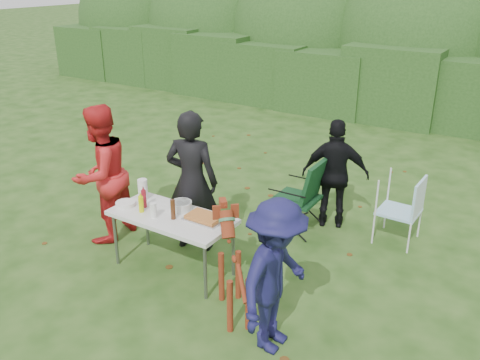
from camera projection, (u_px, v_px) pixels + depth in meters
The scene contains 20 objects.
ground at pixel (189, 272), 6.17m from camera, with size 80.00×80.00×0.00m, color #1E4211.
hedge_row at pixel (395, 85), 12.06m from camera, with size 22.00×1.40×1.70m, color #23471C.
shrub_backdrop at pixel (417, 44), 13.02m from camera, with size 20.00×2.60×3.20m, color #3D6628.
folding_table at pixel (172, 219), 5.98m from camera, with size 1.50×0.70×0.74m.
person_cook at pixel (192, 182), 6.41m from camera, with size 0.68×0.44×1.86m, color black.
person_red_jacket at pixel (101, 174), 6.64m from camera, with size 0.90×0.70×1.85m, color red.
person_black_puffy at pixel (335, 174), 7.02m from camera, with size 0.92×0.38×1.57m, color black.
child at pixel (276, 277), 4.70m from camera, with size 1.01×0.58×1.56m, color #171647.
dog at pixel (234, 272), 5.25m from camera, with size 1.08×0.43×1.02m, color maroon, non-canonical shape.
camping_chair at pixel (296, 194), 7.01m from camera, with size 0.66×0.66×1.06m, color #123B1C, non-canonical shape.
lawn_chair at pixel (399, 209), 6.73m from camera, with size 0.56×0.56×0.94m, color #58BAE3, non-canonical shape.
food_tray at pixel (204, 219), 5.85m from camera, with size 0.45×0.30×0.02m, color #B7B7BA.
focaccia_bread at pixel (204, 217), 5.84m from camera, with size 0.40×0.26×0.04m, color #C07132.
mustard_bottle at pixel (141, 204), 6.00m from camera, with size 0.06×0.06×0.20m, color #CDDA07.
ketchup_bottle at pixel (144, 199), 6.12m from camera, with size 0.06×0.06×0.22m, color maroon.
beer_bottle at pixel (173, 209), 5.83m from camera, with size 0.06×0.06×0.24m, color #47230F.
paper_towel_roll at pixel (143, 189), 6.33m from camera, with size 0.12×0.12×0.26m, color white.
cup_stack at pixel (153, 210), 5.88m from camera, with size 0.08×0.08×0.18m, color white.
pasta_bowl at pixel (181, 206), 6.08m from camera, with size 0.26×0.26×0.10m, color silver.
plate_stack at pixel (126, 204), 6.18m from camera, with size 0.24×0.24×0.05m, color white.
Camera 1 is at (3.34, -4.10, 3.43)m, focal length 38.00 mm.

